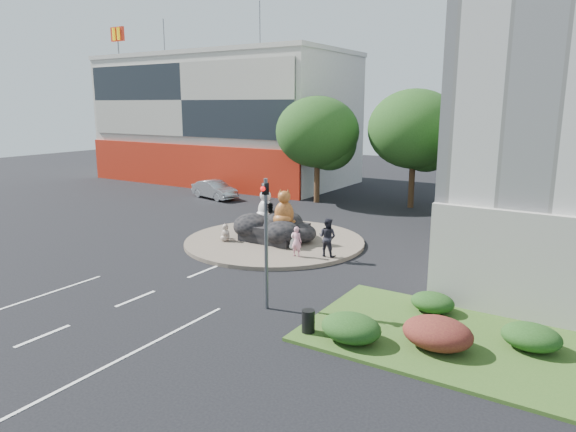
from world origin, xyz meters
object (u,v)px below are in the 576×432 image
object	(u,v)px
cat_tabby	(284,207)
pedestrian_pink	(297,241)
kitten_calico	(225,232)
pedestrian_dark	(327,237)
parked_car	(215,190)
litter_bin	(308,321)
cat_white	(266,205)
kitten_white	(294,241)

from	to	relation	value
cat_tabby	pedestrian_pink	world-z (taller)	cat_tabby
kitten_calico	pedestrian_dark	distance (m)	6.19
parked_car	litter_bin	size ratio (longest dim) A/B	5.81
parked_car	litter_bin	bearing A→B (deg)	-119.85
parked_car	pedestrian_pink	bearing A→B (deg)	-113.84
cat_tabby	parked_car	bearing A→B (deg)	117.10
kitten_calico	parked_car	xyz separation A→B (m)	(-9.75, 10.58, 0.04)
cat_white	cat_tabby	xyz separation A→B (m)	(1.53, -0.43, 0.09)
cat_tabby	parked_car	size ratio (longest dim) A/B	0.45
pedestrian_dark	litter_bin	size ratio (longest dim) A/B	2.51
kitten_calico	kitten_white	distance (m)	4.13
cat_white	pedestrian_pink	size ratio (longest dim) A/B	1.22
cat_tabby	parked_car	xyz separation A→B (m)	(-12.55, 8.91, -1.37)
cat_white	kitten_calico	world-z (taller)	cat_white
cat_white	kitten_calico	xyz separation A→B (m)	(-1.26, -2.10, -1.33)
cat_white	kitten_white	xyz separation A→B (m)	(2.82, -1.47, -1.39)
litter_bin	pedestrian_dark	bearing A→B (deg)	113.85
cat_tabby	kitten_calico	xyz separation A→B (m)	(-2.80, -1.67, -1.41)
kitten_white	pedestrian_pink	world-z (taller)	pedestrian_pink
litter_bin	cat_tabby	bearing A→B (deg)	126.78
cat_white	kitten_white	bearing A→B (deg)	-7.15
cat_tabby	kitten_white	xyz separation A→B (m)	(1.28, -1.05, -1.47)
cat_tabby	cat_white	bearing A→B (deg)	136.93
parked_car	cat_white	bearing A→B (deg)	-114.48
cat_white	cat_tabby	bearing A→B (deg)	4.91
kitten_white	litter_bin	xyz separation A→B (m)	(5.57, -8.12, -0.13)
pedestrian_pink	pedestrian_dark	xyz separation A→B (m)	(1.28, 0.84, 0.21)
cat_tabby	litter_bin	xyz separation A→B (m)	(6.86, -9.17, -1.61)
cat_tabby	parked_car	world-z (taller)	cat_tabby
kitten_white	pedestrian_dark	xyz separation A→B (m)	(2.07, -0.21, 0.53)
parked_car	litter_bin	world-z (taller)	parked_car
litter_bin	kitten_calico	bearing A→B (deg)	142.15
cat_white	kitten_white	world-z (taller)	cat_white
cat_tabby	pedestrian_pink	xyz separation A→B (m)	(2.07, -2.09, -1.15)
kitten_calico	pedestrian_dark	xyz separation A→B (m)	(6.15, 0.42, 0.47)
litter_bin	kitten_white	bearing A→B (deg)	124.45
pedestrian_pink	parked_car	distance (m)	18.30
cat_tabby	litter_bin	size ratio (longest dim) A/B	2.62
kitten_white	pedestrian_pink	distance (m)	1.35
cat_tabby	pedestrian_dark	world-z (taller)	cat_tabby
kitten_white	pedestrian_dark	size ratio (longest dim) A/B	0.45
pedestrian_pink	pedestrian_dark	world-z (taller)	pedestrian_dark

